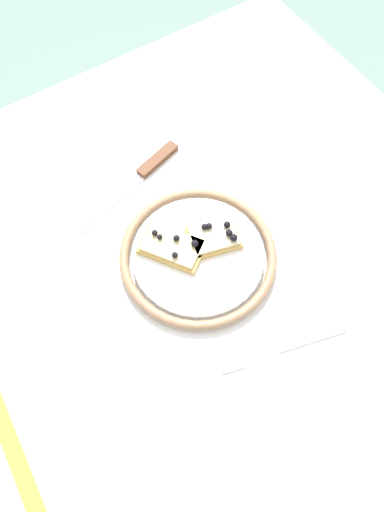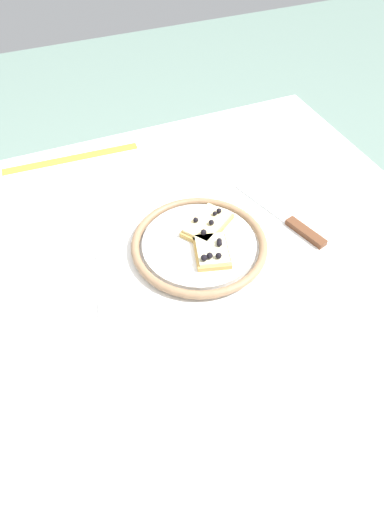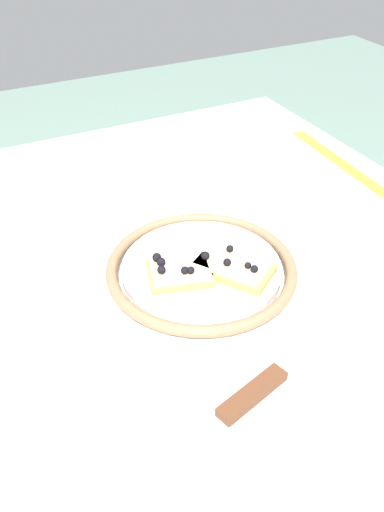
{
  "view_description": "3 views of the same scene",
  "coord_description": "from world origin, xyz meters",
  "px_view_note": "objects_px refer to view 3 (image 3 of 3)",
  "views": [
    {
      "loc": [
        -0.28,
        0.24,
        1.49
      ],
      "look_at": [
        0.01,
        0.05,
        0.8
      ],
      "focal_mm": 34.81,
      "sensor_mm": 36.0,
      "label": 1
    },
    {
      "loc": [
        -0.22,
        -0.48,
        1.38
      ],
      "look_at": [
        -0.01,
        0.01,
        0.79
      ],
      "focal_mm": 30.9,
      "sensor_mm": 36.0,
      "label": 2
    },
    {
      "loc": [
        0.52,
        -0.23,
        1.23
      ],
      "look_at": [
        -0.01,
        0.04,
        0.78
      ],
      "focal_mm": 38.23,
      "sensor_mm": 36.0,
      "label": 3
    }
  ],
  "objects_px": {
    "pizza_slice_near": "(233,267)",
    "fork": "(131,209)",
    "plate": "(201,269)",
    "knife": "(273,378)",
    "dining_table": "(174,331)",
    "measuring_tape": "(345,166)",
    "pizza_slice_far": "(178,272)"
  },
  "relations": [
    {
      "from": "measuring_tape",
      "to": "plate",
      "type": "bearing_deg",
      "value": -63.84
    },
    {
      "from": "pizza_slice_near",
      "to": "pizza_slice_far",
      "type": "relative_size",
      "value": 1.24
    },
    {
      "from": "knife",
      "to": "dining_table",
      "type": "bearing_deg",
      "value": -174.27
    },
    {
      "from": "pizza_slice_far",
      "to": "measuring_tape",
      "type": "relative_size",
      "value": 0.31
    },
    {
      "from": "plate",
      "to": "fork",
      "type": "relative_size",
      "value": 1.28
    },
    {
      "from": "fork",
      "to": "measuring_tape",
      "type": "distance_m",
      "value": 0.4
    },
    {
      "from": "measuring_tape",
      "to": "pizza_slice_near",
      "type": "bearing_deg",
      "value": -58.07
    },
    {
      "from": "dining_table",
      "to": "measuring_tape",
      "type": "bearing_deg",
      "value": 109.39
    },
    {
      "from": "plate",
      "to": "knife",
      "type": "relative_size",
      "value": 1.08
    },
    {
      "from": "pizza_slice_far",
      "to": "pizza_slice_near",
      "type": "bearing_deg",
      "value": 72.58
    },
    {
      "from": "knife",
      "to": "fork",
      "type": "height_order",
      "value": "knife"
    },
    {
      "from": "plate",
      "to": "measuring_tape",
      "type": "height_order",
      "value": "plate"
    },
    {
      "from": "pizza_slice_far",
      "to": "fork",
      "type": "xyz_separation_m",
      "value": [
        -0.2,
        0.01,
        -0.02
      ]
    },
    {
      "from": "pizza_slice_near",
      "to": "fork",
      "type": "xyz_separation_m",
      "value": [
        -0.22,
        -0.05,
        -0.02
      ]
    },
    {
      "from": "knife",
      "to": "fork",
      "type": "bearing_deg",
      "value": -178.64
    },
    {
      "from": "knife",
      "to": "fork",
      "type": "relative_size",
      "value": 1.19
    },
    {
      "from": "fork",
      "to": "knife",
      "type": "bearing_deg",
      "value": 1.36
    },
    {
      "from": "pizza_slice_near",
      "to": "knife",
      "type": "distance_m",
      "value": 0.17
    },
    {
      "from": "dining_table",
      "to": "plate",
      "type": "bearing_deg",
      "value": 66.36
    },
    {
      "from": "pizza_slice_near",
      "to": "fork",
      "type": "bearing_deg",
      "value": -166.51
    },
    {
      "from": "pizza_slice_near",
      "to": "knife",
      "type": "xyz_separation_m",
      "value": [
        0.17,
        -0.04,
        -0.02
      ]
    },
    {
      "from": "plate",
      "to": "measuring_tape",
      "type": "bearing_deg",
      "value": 113.16
    },
    {
      "from": "pizza_slice_near",
      "to": "pizza_slice_far",
      "type": "distance_m",
      "value": 0.07
    },
    {
      "from": "fork",
      "to": "measuring_tape",
      "type": "relative_size",
      "value": 0.64
    },
    {
      "from": "pizza_slice_far",
      "to": "fork",
      "type": "height_order",
      "value": "pizza_slice_far"
    },
    {
      "from": "dining_table",
      "to": "fork",
      "type": "bearing_deg",
      "value": 176.15
    },
    {
      "from": "pizza_slice_near",
      "to": "knife",
      "type": "relative_size",
      "value": 0.5
    },
    {
      "from": "pizza_slice_near",
      "to": "plate",
      "type": "bearing_deg",
      "value": -135.34
    },
    {
      "from": "pizza_slice_far",
      "to": "fork",
      "type": "bearing_deg",
      "value": 175.97
    },
    {
      "from": "plate",
      "to": "fork",
      "type": "bearing_deg",
      "value": -172.97
    },
    {
      "from": "plate",
      "to": "pizza_slice_far",
      "type": "xyz_separation_m",
      "value": [
        0.01,
        -0.04,
        0.01
      ]
    },
    {
      "from": "dining_table",
      "to": "knife",
      "type": "distance_m",
      "value": 0.24
    }
  ]
}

